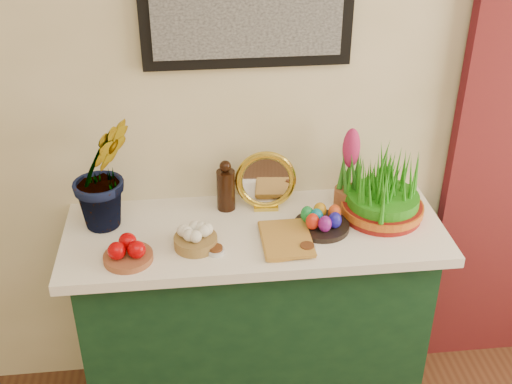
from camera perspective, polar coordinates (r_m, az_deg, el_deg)
sideboard at (r=2.66m, az=-0.12°, el=-11.53°), size 1.30×0.45×0.85m
tablecloth at (r=2.39m, az=-0.13°, el=-3.54°), size 1.40×0.55×0.04m
hyacinth_green at (r=2.32m, az=-13.61°, el=3.10°), size 0.36×0.34×0.56m
apple_bowl at (r=2.23m, az=-11.35°, el=-5.21°), size 0.20×0.20×0.09m
garlic_basket at (r=2.26m, az=-5.40°, el=-4.10°), size 0.19×0.19×0.09m
vinegar_cruet at (r=2.45m, az=-2.70°, el=0.38°), size 0.07×0.07×0.21m
mirror at (r=2.44m, az=0.87°, el=0.96°), size 0.24×0.08×0.24m
book at (r=2.28m, az=0.49°, el=-4.33°), size 0.16×0.24×0.03m
spice_dish_left at (r=2.24m, az=-3.60°, el=-5.19°), size 0.06×0.06×0.03m
spice_dish_right at (r=2.25m, az=4.56°, el=-5.01°), size 0.06×0.06×0.03m
egg_plate at (r=2.36m, az=5.84°, el=-2.58°), size 0.21×0.21×0.08m
hyacinth_pink at (r=2.44m, az=8.28°, el=1.65°), size 0.10×0.10×0.34m
wheatgrass_sabzeh at (r=2.43m, az=11.31°, el=0.15°), size 0.31×0.31×0.25m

